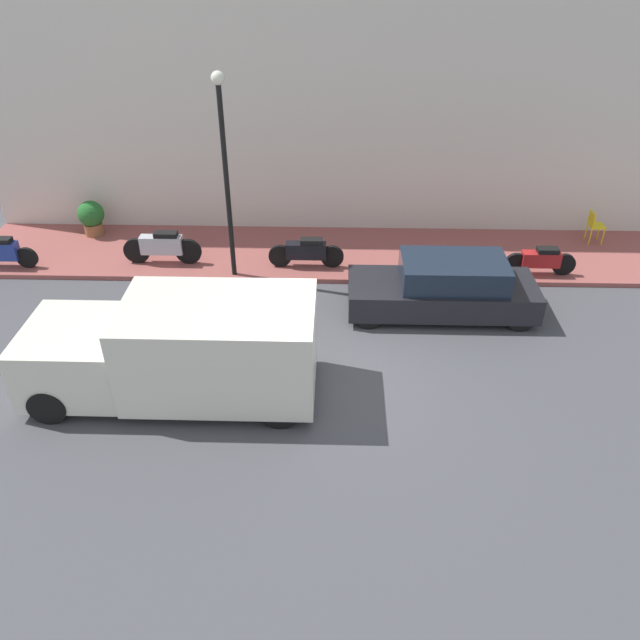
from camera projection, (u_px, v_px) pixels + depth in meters
name	position (u px, v px, depth m)	size (l,w,h in m)	color
ground_plane	(330.00, 384.00, 12.23)	(60.00, 60.00, 0.00)	#47474C
sidewalk	(333.00, 253.00, 16.79)	(3.05, 19.25, 0.12)	#934C47
building_facade	(335.00, 88.00, 16.04)	(0.30, 19.25, 7.94)	silver
parked_car	(445.00, 288.00, 14.09)	(1.60, 4.23, 1.35)	black
delivery_van	(177.00, 349.00, 11.52)	(2.08, 5.37, 1.94)	silver
scooter_silver	(162.00, 246.00, 15.95)	(0.30, 2.01, 0.87)	#B7B7BF
motorcycle_red	(541.00, 260.00, 15.48)	(0.30, 1.76, 0.73)	#B21E1E
motorcycle_black	(307.00, 252.00, 15.82)	(0.30, 1.92, 0.78)	black
streetlamp	(225.00, 158.00, 14.07)	(0.30, 0.30, 4.87)	black
potted_plant	(91.00, 217.00, 17.36)	(0.72, 0.72, 0.98)	brown
cafe_chair	(594.00, 225.00, 16.96)	(0.40, 0.40, 0.87)	yellow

